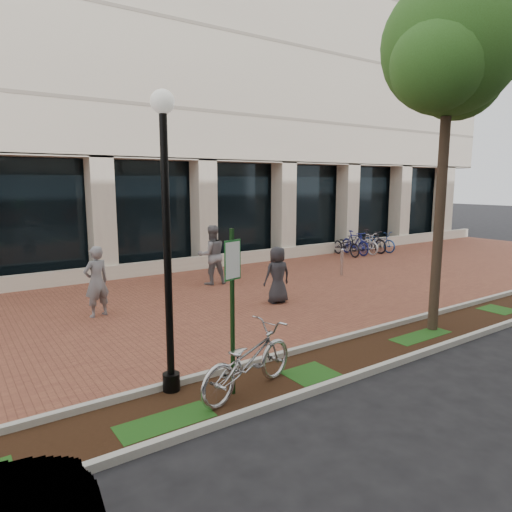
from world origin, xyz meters
TOP-DOWN VIEW (x-y plane):
  - ground at (0.00, 0.00)m, footprint 120.00×120.00m
  - brick_plaza at (0.00, 0.00)m, footprint 40.00×9.00m
  - planting_strip at (0.00, -5.25)m, footprint 40.00×1.50m
  - curb_plaza_side at (0.00, -4.50)m, footprint 40.00×0.12m
  - curb_street_side at (0.00, -6.00)m, footprint 40.00×0.12m
  - near_office_building at (0.00, 10.47)m, footprint 40.00×12.12m
  - parking_sign at (-2.97, -5.28)m, footprint 0.34×0.07m
  - lamppost at (-3.74, -4.60)m, footprint 0.36×0.36m
  - street_tree at (2.56, -5.10)m, footprint 3.43×2.86m
  - locked_bicycle at (-2.74, -5.35)m, footprint 2.20×1.26m
  - pedestrian_left at (-3.52, 0.30)m, footprint 0.74×0.58m
  - pedestrian_mid at (0.65, 1.88)m, footprint 1.07×0.90m
  - pedestrian_right at (1.00, -1.22)m, footprint 0.84×0.60m
  - bollard at (5.17, 0.41)m, footprint 0.12×0.12m
  - bike_rack_cluster at (9.71, 3.54)m, footprint 3.06×1.98m

SIDE VIEW (x-z plane):
  - ground at x=0.00m, z-range 0.00..0.00m
  - brick_plaza at x=0.00m, z-range 0.00..0.01m
  - planting_strip at x=0.00m, z-range 0.00..0.01m
  - curb_plaza_side at x=0.00m, z-range 0.00..0.12m
  - curb_street_side at x=0.00m, z-range 0.00..0.12m
  - bollard at x=5.17m, z-range 0.01..1.01m
  - bike_rack_cluster at x=9.71m, z-range -0.04..1.07m
  - locked_bicycle at x=-2.74m, z-range 0.00..1.10m
  - pedestrian_right at x=1.00m, z-range 0.00..1.60m
  - pedestrian_left at x=-3.52m, z-range 0.00..1.80m
  - pedestrian_mid at x=0.65m, z-range 0.00..1.97m
  - parking_sign at x=-2.97m, z-range 0.34..3.01m
  - lamppost at x=-3.74m, z-range 0.30..5.00m
  - street_tree at x=2.56m, z-range 2.17..9.77m
  - near_office_building at x=0.00m, z-range 2.05..18.05m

